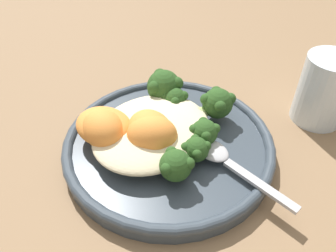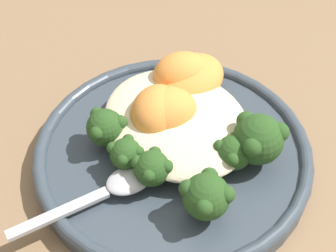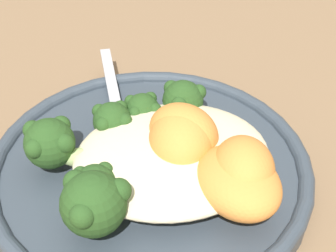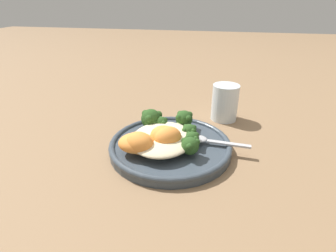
# 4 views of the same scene
# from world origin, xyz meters

# --- Properties ---
(ground_plane) EXTENTS (4.00, 4.00, 0.00)m
(ground_plane) POSITION_xyz_m (0.00, 0.00, 0.00)
(ground_plane) COLOR #846647
(plate) EXTENTS (0.24, 0.24, 0.02)m
(plate) POSITION_xyz_m (0.01, -0.01, 0.01)
(plate) COLOR #38424C
(plate) RESTS_ON ground_plane
(quinoa_mound) EXTENTS (0.14, 0.12, 0.02)m
(quinoa_mound) POSITION_xyz_m (0.00, 0.01, 0.03)
(quinoa_mound) COLOR beige
(quinoa_mound) RESTS_ON plate
(broccoli_stalk_0) EXTENTS (0.06, 0.09, 0.03)m
(broccoli_stalk_0) POSITION_xyz_m (-0.02, -0.03, 0.04)
(broccoli_stalk_0) COLOR #ADC675
(broccoli_stalk_0) RESTS_ON plate
(broccoli_stalk_1) EXTENTS (0.03, 0.08, 0.03)m
(broccoli_stalk_1) POSITION_xyz_m (0.01, -0.03, 0.03)
(broccoli_stalk_1) COLOR #ADC675
(broccoli_stalk_1) RESTS_ON plate
(broccoli_stalk_2) EXTENTS (0.06, 0.08, 0.03)m
(broccoli_stalk_2) POSITION_xyz_m (0.03, -0.03, 0.04)
(broccoli_stalk_2) COLOR #ADC675
(broccoli_stalk_2) RESTS_ON plate
(broccoli_stalk_3) EXTENTS (0.12, 0.07, 0.04)m
(broccoli_stalk_3) POSITION_xyz_m (0.06, -0.02, 0.04)
(broccoli_stalk_3) COLOR #ADC675
(broccoli_stalk_3) RESTS_ON plate
(broccoli_stalk_4) EXTENTS (0.09, 0.04, 0.03)m
(broccoli_stalk_4) POSITION_xyz_m (0.05, 0.02, 0.04)
(broccoli_stalk_4) COLOR #ADC675
(broccoli_stalk_4) RESTS_ON plate
(broccoli_stalk_5) EXTENTS (0.11, 0.08, 0.04)m
(broccoli_stalk_5) POSITION_xyz_m (0.05, 0.04, 0.04)
(broccoli_stalk_5) COLOR #ADC675
(broccoli_stalk_5) RESTS_ON plate
(sweet_potato_chunk_0) EXTENTS (0.07, 0.07, 0.04)m
(sweet_potato_chunk_0) POSITION_xyz_m (-0.01, -0.01, 0.04)
(sweet_potato_chunk_0) COLOR orange
(sweet_potato_chunk_0) RESTS_ON plate
(sweet_potato_chunk_1) EXTENTS (0.06, 0.07, 0.04)m
(sweet_potato_chunk_1) POSITION_xyz_m (-0.01, -0.00, 0.04)
(sweet_potato_chunk_1) COLOR orange
(sweet_potato_chunk_1) RESTS_ON plate
(sweet_potato_chunk_2) EXTENTS (0.07, 0.08, 0.03)m
(sweet_potato_chunk_2) POSITION_xyz_m (-0.03, 0.05, 0.04)
(sweet_potato_chunk_2) COLOR orange
(sweet_potato_chunk_2) RESTS_ON plate
(sweet_potato_chunk_3) EXTENTS (0.05, 0.06, 0.04)m
(sweet_potato_chunk_3) POSITION_xyz_m (-0.04, 0.04, 0.04)
(sweet_potato_chunk_3) COLOR orange
(sweet_potato_chunk_3) RESTS_ON plate
(spoon) EXTENTS (0.03, 0.12, 0.01)m
(spoon) POSITION_xyz_m (0.03, -0.07, 0.03)
(spoon) COLOR #B7B7BC
(spoon) RESTS_ON plate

